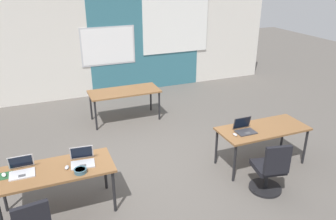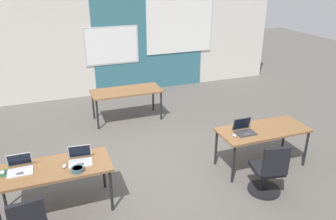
# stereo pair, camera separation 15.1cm
# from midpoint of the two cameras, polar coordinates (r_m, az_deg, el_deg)

# --- Properties ---
(ground_plane) EXTENTS (24.00, 24.00, 0.00)m
(ground_plane) POSITION_cam_midpoint_polar(r_m,az_deg,el_deg) (6.16, -2.39, -9.51)
(ground_plane) COLOR #56514C
(back_wall_assembly) EXTENTS (10.00, 0.27, 2.80)m
(back_wall_assembly) POSITION_cam_midpoint_polar(r_m,az_deg,el_deg) (9.46, -11.02, 11.00)
(back_wall_assembly) COLOR silver
(back_wall_assembly) RESTS_ON ground
(desk_near_left) EXTENTS (1.60, 0.70, 0.72)m
(desk_near_left) POSITION_cam_midpoint_polar(r_m,az_deg,el_deg) (5.05, -19.38, -10.05)
(desk_near_left) COLOR brown
(desk_near_left) RESTS_ON ground
(desk_near_right) EXTENTS (1.60, 0.70, 0.72)m
(desk_near_right) POSITION_cam_midpoint_polar(r_m,az_deg,el_deg) (6.12, 15.12, -3.46)
(desk_near_right) COLOR brown
(desk_near_right) RESTS_ON ground
(desk_far_center) EXTENTS (1.60, 0.70, 0.72)m
(desk_far_center) POSITION_cam_midpoint_polar(r_m,az_deg,el_deg) (7.77, -7.98, 2.85)
(desk_far_center) COLOR brown
(desk_far_center) RESTS_ON ground
(laptop_near_right_inner) EXTENTS (0.33, 0.28, 0.23)m
(laptop_near_right_inner) POSITION_cam_midpoint_polar(r_m,az_deg,el_deg) (5.87, 12.16, -3.14)
(laptop_near_right_inner) COLOR #333338
(laptop_near_right_inner) RESTS_ON desk_near_right
(mouse_near_right_inner) EXTENTS (0.06, 0.10, 0.03)m
(mouse_near_right_inner) POSITION_cam_midpoint_polar(r_m,az_deg,el_deg) (5.72, 10.59, -4.13)
(mouse_near_right_inner) COLOR #B2B2B7
(mouse_near_right_inner) RESTS_ON desk_near_right
(chair_near_right_inner) EXTENTS (0.52, 0.57, 0.92)m
(chair_near_right_inner) POSITION_cam_midpoint_polar(r_m,az_deg,el_deg) (5.53, 16.14, -10.04)
(chair_near_right_inner) COLOR black
(chair_near_right_inner) RESTS_ON ground
(laptop_near_left_end) EXTENTS (0.33, 0.30, 0.23)m
(laptop_near_left_end) POSITION_cam_midpoint_polar(r_m,az_deg,el_deg) (5.08, -24.42, -9.24)
(laptop_near_left_end) COLOR silver
(laptop_near_left_end) RESTS_ON desk_near_left
(mousepad_near_left_end) EXTENTS (0.22, 0.19, 0.00)m
(mousepad_near_left_end) POSITION_cam_midpoint_polar(r_m,az_deg,el_deg) (5.14, -26.87, -9.98)
(mousepad_near_left_end) COLOR #23512D
(mousepad_near_left_end) RESTS_ON desk_near_left
(mouse_near_left_end) EXTENTS (0.08, 0.11, 0.03)m
(mouse_near_left_end) POSITION_cam_midpoint_polar(r_m,az_deg,el_deg) (5.13, -26.91, -9.80)
(mouse_near_left_end) COLOR silver
(mouse_near_left_end) RESTS_ON mousepad_near_left_end
(laptop_near_left_inner) EXTENTS (0.36, 0.32, 0.23)m
(laptop_near_left_inner) POSITION_cam_midpoint_polar(r_m,az_deg,el_deg) (5.02, -15.20, -8.22)
(laptop_near_left_inner) COLOR #B7B7BC
(laptop_near_left_inner) RESTS_ON desk_near_left
(mouse_near_left_inner) EXTENTS (0.08, 0.11, 0.03)m
(mouse_near_left_inner) POSITION_cam_midpoint_polar(r_m,az_deg,el_deg) (4.98, -17.66, -9.29)
(mouse_near_left_inner) COLOR #B2B2B7
(mouse_near_left_inner) RESTS_ON desk_near_left
(snack_bowl) EXTENTS (0.18, 0.18, 0.06)m
(snack_bowl) POSITION_cam_midpoint_polar(r_m,az_deg,el_deg) (4.82, -15.57, -9.87)
(snack_bowl) COLOR #3D6070
(snack_bowl) RESTS_ON desk_near_left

